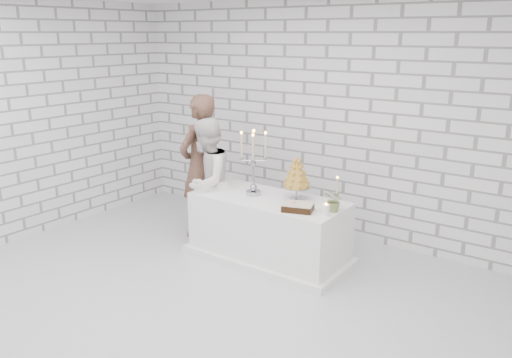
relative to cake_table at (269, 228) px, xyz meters
name	(u,v)px	position (x,y,z in m)	size (l,w,h in m)	color
ground	(197,304)	(0.04, -1.31, -0.38)	(6.00, 5.00, 0.01)	silver
wall_back	(324,120)	(0.04, 1.19, 1.12)	(6.00, 0.01, 3.00)	white
wall_left	(11,124)	(-2.96, -1.31, 1.12)	(0.01, 5.00, 3.00)	white
cake_table	(269,228)	(0.00, 0.00, 0.00)	(1.80, 0.80, 0.75)	white
groom	(201,166)	(-1.15, 0.14, 0.55)	(0.67, 0.44, 1.85)	#4E3023
bride	(207,182)	(-0.89, -0.05, 0.42)	(0.78, 0.60, 1.60)	white
candelabra	(253,163)	(-0.21, -0.01, 0.76)	(0.31, 0.31, 0.77)	#96969F
croquembouche	(297,178)	(0.29, 0.13, 0.63)	(0.32, 0.32, 0.50)	#A4792D
chocolate_cake	(298,207)	(0.50, -0.19, 0.42)	(0.32, 0.23, 0.08)	black
pillar_candle	(326,210)	(0.82, -0.16, 0.44)	(0.08, 0.08, 0.12)	white
extra_taper	(337,193)	(0.77, 0.18, 0.54)	(0.06, 0.06, 0.32)	beige
flowers	(334,201)	(0.83, 0.01, 0.50)	(0.22, 0.19, 0.24)	#607740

